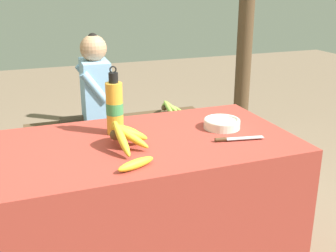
# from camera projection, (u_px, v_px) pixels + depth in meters

# --- Properties ---
(market_counter) EXTENTS (1.46, 0.79, 0.77)m
(market_counter) POSITION_uv_depth(u_px,v_px,m) (143.00, 212.00, 2.12)
(market_counter) COLOR maroon
(market_counter) RESTS_ON ground_plane
(banana_bunch_ripe) EXTENTS (0.19, 0.31, 0.14)m
(banana_bunch_ripe) POSITION_uv_depth(u_px,v_px,m) (124.00, 133.00, 1.89)
(banana_bunch_ripe) COLOR #4C381E
(banana_bunch_ripe) RESTS_ON market_counter
(serving_bowl) EXTENTS (0.19, 0.19, 0.05)m
(serving_bowl) POSITION_uv_depth(u_px,v_px,m) (222.00, 123.00, 2.16)
(serving_bowl) COLOR silver
(serving_bowl) RESTS_ON market_counter
(water_bottle) EXTENTS (0.08, 0.08, 0.34)m
(water_bottle) POSITION_uv_depth(u_px,v_px,m) (115.00, 107.00, 2.05)
(water_bottle) COLOR gold
(water_bottle) RESTS_ON market_counter
(loose_banana_front) EXTENTS (0.18, 0.10, 0.04)m
(loose_banana_front) POSITION_uv_depth(u_px,v_px,m) (136.00, 164.00, 1.69)
(loose_banana_front) COLOR gold
(loose_banana_front) RESTS_ON market_counter
(knife) EXTENTS (0.24, 0.07, 0.02)m
(knife) POSITION_uv_depth(u_px,v_px,m) (232.00, 139.00, 1.99)
(knife) COLOR #BCBCC1
(knife) RESTS_ON market_counter
(wooden_bench) EXTENTS (1.45, 0.32, 0.42)m
(wooden_bench) POSITION_uv_depth(u_px,v_px,m) (118.00, 128.00, 3.42)
(wooden_bench) COLOR #4C3823
(wooden_bench) RESTS_ON ground_plane
(seated_vendor) EXTENTS (0.41, 0.40, 1.12)m
(seated_vendor) POSITION_uv_depth(u_px,v_px,m) (90.00, 96.00, 3.22)
(seated_vendor) COLOR #473828
(seated_vendor) RESTS_ON ground_plane
(banana_bunch_green) EXTENTS (0.19, 0.29, 0.14)m
(banana_bunch_green) POSITION_uv_depth(u_px,v_px,m) (169.00, 107.00, 3.51)
(banana_bunch_green) COLOR #4C381E
(banana_bunch_green) RESTS_ON wooden_bench
(support_post_far) EXTENTS (0.14, 0.14, 2.41)m
(support_post_far) POSITION_uv_depth(u_px,v_px,m) (246.00, 13.00, 3.81)
(support_post_far) COLOR #4C3823
(support_post_far) RESTS_ON ground_plane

